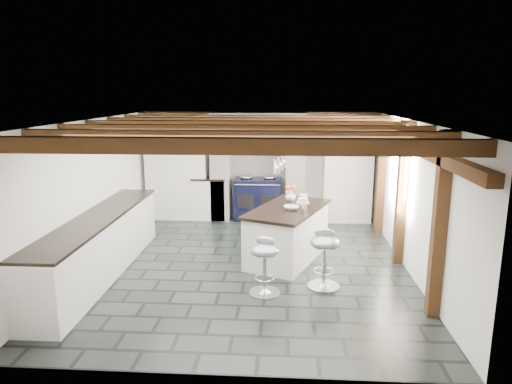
# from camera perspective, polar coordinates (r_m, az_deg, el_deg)

# --- Properties ---
(ground) EXTENTS (6.00, 6.00, 0.00)m
(ground) POSITION_cam_1_polar(r_m,az_deg,el_deg) (7.49, -0.97, -8.90)
(ground) COLOR black
(ground) RESTS_ON ground
(room_shell) EXTENTS (6.00, 6.03, 6.00)m
(room_shell) POSITION_cam_1_polar(r_m,az_deg,el_deg) (8.61, -4.29, 1.29)
(room_shell) COLOR white
(room_shell) RESTS_ON ground
(range_cooker) EXTENTS (1.00, 0.63, 0.99)m
(range_cooker) POSITION_cam_1_polar(r_m,az_deg,el_deg) (9.91, 0.25, -0.75)
(range_cooker) COLOR black
(range_cooker) RESTS_ON ground
(kitchen_island) EXTENTS (1.52, 1.99, 1.17)m
(kitchen_island) POSITION_cam_1_polar(r_m,az_deg,el_deg) (7.57, 3.99, -5.09)
(kitchen_island) COLOR white
(kitchen_island) RESTS_ON ground
(bar_stool_near) EXTENTS (0.48, 0.48, 0.86)m
(bar_stool_near) POSITION_cam_1_polar(r_m,az_deg,el_deg) (6.51, 8.57, -7.40)
(bar_stool_near) COLOR silver
(bar_stool_near) RESTS_ON ground
(bar_stool_far) EXTENTS (0.50, 0.50, 0.80)m
(bar_stool_far) POSITION_cam_1_polar(r_m,az_deg,el_deg) (6.25, 1.14, -8.43)
(bar_stool_far) COLOR silver
(bar_stool_far) RESTS_ON ground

